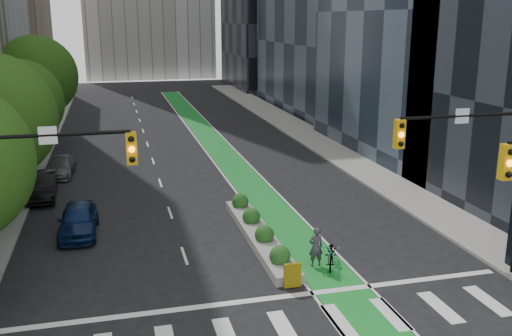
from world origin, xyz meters
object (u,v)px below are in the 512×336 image
cyclist (316,247)px  parked_car_left_far (61,167)px  parked_car_left_near (78,220)px  parked_car_left_mid (42,186)px  median_planter (259,232)px  bicycle (331,254)px

cyclist → parked_car_left_far: size_ratio=0.42×
cyclist → parked_car_left_near: 11.82m
parked_car_left_mid → parked_car_left_far: (0.71, 4.96, -0.15)m
median_planter → cyclist: 3.88m
median_planter → bicycle: 4.28m
bicycle → cyclist: size_ratio=1.18×
parked_car_left_near → parked_car_left_far: (-1.64, 11.57, -0.14)m
median_planter → parked_car_left_near: size_ratio=2.33×
parked_car_left_near → parked_car_left_mid: parked_car_left_mid is taller
median_planter → parked_car_left_mid: (-10.70, 9.48, 0.39)m
bicycle → parked_car_left_near: bearing=171.9°
median_planter → parked_car_left_mid: parked_car_left_mid is taller
bicycle → cyclist: 0.76m
bicycle → parked_car_left_near: size_ratio=0.47×
median_planter → parked_car_left_far: bearing=124.7°
parked_car_left_far → bicycle: bearing=-51.4°
median_planter → cyclist: cyclist is taller
median_planter → parked_car_left_near: bearing=161.0°
median_planter → parked_car_left_mid: bearing=138.5°
bicycle → parked_car_left_near: parked_car_left_near is taller
parked_car_left_mid → parked_car_left_far: parked_car_left_mid is taller
median_planter → cyclist: (1.59, -3.51, 0.50)m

